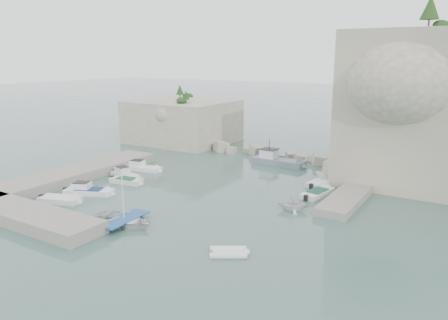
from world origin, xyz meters
The scene contains 21 objects.
ground centered at (0.00, 0.00, 0.00)m, with size 400.00×400.00×0.00m, color #44665E.
cliff_terrace centered at (13.00, 18.00, 1.25)m, with size 8.00×10.00×2.50m, color beige.
outcrop_west centered at (-20.00, 25.00, 3.50)m, with size 16.00×14.00×7.00m, color beige.
quay_west centered at (-17.00, -1.00, 0.55)m, with size 5.00×24.00×1.10m, color #9E9689.
quay_south centered at (-10.00, -12.50, 0.55)m, with size 18.00×4.00×1.10m, color #9E9689.
ledge_east centered at (13.50, 10.00, 0.40)m, with size 3.00×16.00×0.80m, color #9E9689.
breakwater centered at (-1.00, 22.00, 0.70)m, with size 28.00×3.00×1.40m, color beige.
motorboat_a centered at (-12.54, 6.35, 0.00)m, with size 5.46×1.62×1.40m, color white, non-canonical shape.
motorboat_b centered at (-11.77, 2.55, 0.00)m, with size 5.03×1.65×1.40m, color silver, non-canonical shape.
motorboat_c centered at (-10.15, 0.99, 0.00)m, with size 4.23×1.54×0.70m, color silver, non-canonical shape.
motorboat_d centered at (-10.58, -4.17, 0.00)m, with size 5.60×1.67×1.40m, color white, non-canonical shape.
motorboat_e centered at (-10.98, -7.47, 0.00)m, with size 4.53×1.85×0.70m, color silver, non-canonical shape.
rowboat centered at (-1.27, -8.47, 0.00)m, with size 3.91×5.48×1.13m, color white.
inflatable_dinghy centered at (9.53, -8.84, 0.00)m, with size 2.98×1.44×0.44m, color white, non-canonical shape.
tender_east_a centered at (9.80, 2.61, 0.00)m, with size 2.48×2.87×1.51m, color white.
tender_east_b centered at (10.25, 8.07, 0.00)m, with size 4.96×1.69×0.70m, color silver, non-canonical shape.
tender_east_c centered at (9.36, 12.48, 0.00)m, with size 5.54×1.79×0.70m, color silver, non-canonical shape.
tender_east_d centered at (10.16, 13.52, 0.00)m, with size 1.54×4.09×1.58m, color white.
work_boat centered at (1.12, 18.13, 0.00)m, with size 7.95×2.35×2.20m, color slate, non-canonical shape.
rowboat_mast centered at (-1.27, -8.47, 2.67)m, with size 0.10×0.10×4.20m, color white.
vegetation centered at (17.83, 24.40, 17.93)m, with size 53.48×13.88×13.40m.
Camera 1 is at (24.84, -34.27, 14.20)m, focal length 35.00 mm.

